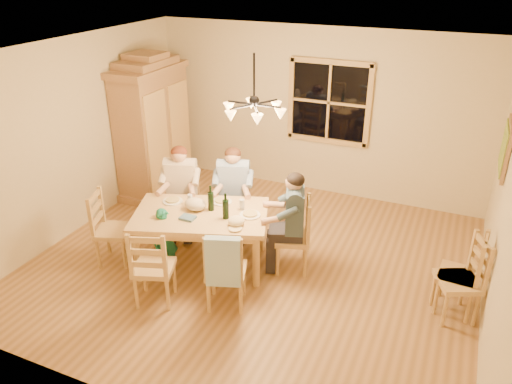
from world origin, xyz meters
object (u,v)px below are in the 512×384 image
at_px(chair_far_left, 183,214).
at_px(child, 165,241).
at_px(adult_plaid_man, 233,182).
at_px(chair_spare_front, 455,293).
at_px(wine_bottle_b, 226,206).
at_px(chandelier, 254,109).
at_px(dining_table, 201,220).
at_px(wine_bottle_a, 211,198).
at_px(chair_far_right, 234,216).
at_px(chair_end_right, 292,248).
at_px(chair_end_left, 115,241).
at_px(chair_spare_back, 456,287).
at_px(adult_slate_man, 293,210).
at_px(armoire, 153,131).
at_px(adult_woman, 181,180).
at_px(chair_near_right, 226,282).
at_px(chair_near_left, 155,279).

relative_size(chair_far_left, child, 1.14).
distance_m(adult_plaid_man, chair_spare_front, 3.11).
bearing_deg(wine_bottle_b, chandelier, 50.25).
relative_size(dining_table, wine_bottle_a, 5.73).
xyz_separation_m(chair_far_right, adult_plaid_man, (0.00, 0.00, 0.54)).
bearing_deg(child, chair_far_right, 23.94).
bearing_deg(chair_end_right, chair_end_left, 90.00).
bearing_deg(chair_far_right, chair_spare_back, 151.43).
bearing_deg(adult_slate_man, dining_table, 90.00).
distance_m(dining_table, chair_end_left, 1.20).
xyz_separation_m(armoire, adult_woman, (1.18, -1.10, -0.22)).
height_order(chandelier, chair_far_right, chandelier).
height_order(wine_bottle_a, child, wine_bottle_a).
distance_m(armoire, chair_end_left, 2.33).
bearing_deg(chandelier, armoire, 149.97).
bearing_deg(chair_near_right, chair_far_right, 93.37).
bearing_deg(chair_far_left, chair_near_left, 90.00).
height_order(chair_near_left, adult_slate_man, adult_slate_man).
height_order(chair_near_right, adult_slate_man, adult_slate_man).
bearing_deg(dining_table, chair_end_right, 19.29).
relative_size(dining_table, adult_slate_man, 2.16).
bearing_deg(chair_spare_front, chair_near_right, 84.11).
bearing_deg(chair_spare_back, adult_plaid_man, 85.31).
bearing_deg(chair_near_right, chair_end_left, 153.43).
bearing_deg(wine_bottle_b, adult_woman, 149.20).
relative_size(chair_near_left, chair_spare_front, 1.00).
distance_m(chair_near_right, adult_slate_man, 1.20).
xyz_separation_m(dining_table, chair_end_right, (1.08, 0.38, -0.35)).
distance_m(chair_near_right, wine_bottle_a, 1.11).
bearing_deg(chair_far_left, chandelier, 147.25).
bearing_deg(adult_plaid_man, child, 51.38).
relative_size(chandelier, chair_far_right, 0.78).
xyz_separation_m(wine_bottle_b, chair_spare_front, (2.70, 0.23, -0.62)).
bearing_deg(adult_woman, chair_spare_back, 156.86).
xyz_separation_m(adult_slate_man, wine_bottle_a, (-1.00, -0.26, 0.08)).
bearing_deg(adult_slate_man, chair_spare_back, -110.11).
bearing_deg(chandelier, chair_end_left, -157.95).
bearing_deg(child, chair_spare_back, -35.96).
bearing_deg(chair_near_right, chair_near_left, -180.00).
xyz_separation_m(chair_far_left, chair_spare_back, (3.69, -0.25, 0.00)).
height_order(chandelier, dining_table, chandelier).
bearing_deg(wine_bottle_b, chair_spare_back, 7.30).
distance_m(dining_table, chair_near_right, 0.95).
xyz_separation_m(chair_near_right, wine_bottle_a, (-0.56, 0.72, 0.62)).
distance_m(wine_bottle_a, wine_bottle_b, 0.29).
bearing_deg(adult_plaid_man, wine_bottle_a, 73.84).
relative_size(chair_far_right, chair_spare_back, 1.00).
xyz_separation_m(dining_table, wine_bottle_a, (0.08, 0.12, 0.27)).
bearing_deg(wine_bottle_b, chair_end_left, -165.02).
distance_m(chair_end_right, adult_slate_man, 0.54).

